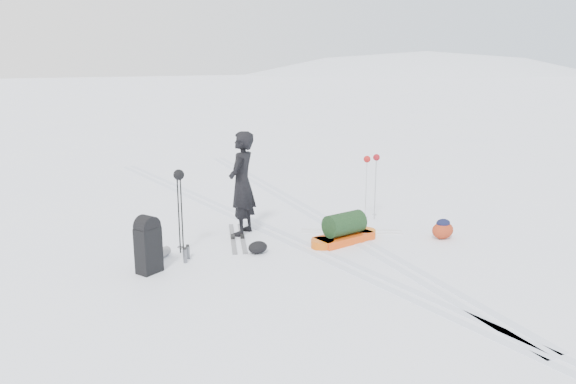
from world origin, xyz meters
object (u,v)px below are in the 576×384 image
skier (242,184)px  ski_poles_black (179,185)px  expedition_rucksack (150,245)px  pulk_sled (344,231)px

skier → ski_poles_black: bearing=-22.8°
expedition_rucksack → ski_poles_black: ski_poles_black is taller
skier → pulk_sled: size_ratio=1.33×
expedition_rucksack → pulk_sled: bearing=-31.7°
skier → expedition_rucksack: (-2.09, -0.98, -0.56)m
pulk_sled → expedition_rucksack: (-3.46, 0.40, 0.21)m
pulk_sled → ski_poles_black: bearing=156.0°
expedition_rucksack → ski_poles_black: 1.16m
pulk_sled → ski_poles_black: (-2.76, 0.90, 0.99)m
expedition_rucksack → ski_poles_black: bearing=10.7°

